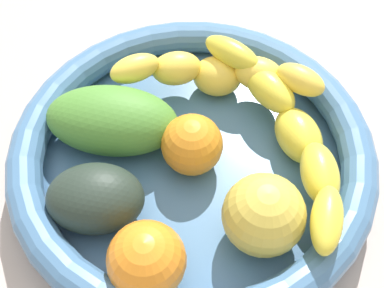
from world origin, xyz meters
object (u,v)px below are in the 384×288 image
at_px(fruit_bowl, 192,157).
at_px(banana_draped_right, 217,74).
at_px(banana_draped_left, 290,131).
at_px(apple_yellow, 264,215).
at_px(orange_mid_left, 147,260).
at_px(avocado_dark, 95,198).
at_px(mango_green, 112,121).
at_px(orange_front, 192,144).

distance_m(fruit_bowl, banana_draped_right, 0.09).
bearing_deg(banana_draped_left, apple_yellow, -25.55).
relative_size(orange_mid_left, avocado_dark, 0.75).
bearing_deg(orange_mid_left, banana_draped_left, 129.20).
bearing_deg(fruit_bowl, apple_yellow, 32.04).
distance_m(fruit_bowl, mango_green, 0.08).
xyz_separation_m(orange_front, orange_mid_left, (0.11, -0.05, 0.00)).
bearing_deg(apple_yellow, mango_green, -133.25).
height_order(avocado_dark, mango_green, mango_green).
distance_m(fruit_bowl, apple_yellow, 0.10).
height_order(apple_yellow, avocado_dark, apple_yellow).
height_order(fruit_bowl, apple_yellow, apple_yellow).
relative_size(fruit_bowl, banana_draped_right, 1.61).
xyz_separation_m(fruit_bowl, banana_draped_left, (-0.00, 0.09, 0.02)).
bearing_deg(banana_draped_right, mango_green, -66.18).
bearing_deg(orange_front, mango_green, -114.97).
bearing_deg(banana_draped_left, orange_mid_left, -50.80).
xyz_separation_m(fruit_bowl, apple_yellow, (0.08, 0.05, 0.03)).
distance_m(orange_mid_left, apple_yellow, 0.10).
relative_size(banana_draped_left, orange_front, 4.46).
height_order(orange_front, apple_yellow, apple_yellow).
relative_size(fruit_bowl, avocado_dark, 4.05).
bearing_deg(banana_draped_right, orange_front, -22.55).
xyz_separation_m(banana_draped_right, orange_front, (0.08, -0.03, -0.00)).
xyz_separation_m(orange_front, apple_yellow, (0.08, 0.05, 0.01)).
xyz_separation_m(banana_draped_right, orange_mid_left, (0.19, -0.08, -0.00)).
xyz_separation_m(banana_draped_left, banana_draped_right, (-0.08, -0.06, 0.00)).
height_order(banana_draped_right, avocado_dark, banana_draped_right).
height_order(orange_front, orange_mid_left, orange_mid_left).
xyz_separation_m(orange_mid_left, mango_green, (-0.15, -0.03, -0.00)).
relative_size(fruit_bowl, mango_green, 2.72).
bearing_deg(avocado_dark, banana_draped_left, 105.74).
height_order(fruit_bowl, mango_green, mango_green).
distance_m(banana_draped_left, apple_yellow, 0.10).
relative_size(banana_draped_right, avocado_dark, 2.52).
xyz_separation_m(fruit_bowl, banana_draped_right, (-0.08, 0.03, 0.03)).
height_order(orange_mid_left, mango_green, orange_mid_left).
bearing_deg(mango_green, fruit_bowl, 64.53).
bearing_deg(fruit_bowl, banana_draped_left, 92.31).
relative_size(fruit_bowl, orange_front, 5.98).
height_order(fruit_bowl, banana_draped_right, banana_draped_right).
relative_size(banana_draped_right, mango_green, 1.69).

